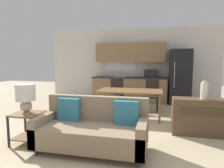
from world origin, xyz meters
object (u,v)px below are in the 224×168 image
Objects in this scene: dining_table at (130,92)px; vase at (204,91)px; table_lamp at (26,95)px; dining_chair_far_left at (116,93)px; credenza at (205,117)px; refrigerator at (180,77)px; couch at (93,129)px; side_table at (28,123)px; dining_chair_far_right at (152,94)px.

dining_table is 4.53× the size of vase.
dining_table is at bearing 149.48° from vase.
dining_chair_far_left is at bearing 69.92° from table_lamp.
dining_table is at bearing 151.23° from credenza.
refrigerator is 1.46× the size of credenza.
dining_table is 1.90m from credenza.
dining_chair_far_left is (-0.19, 2.79, 0.18)m from couch.
side_table is at bearing -125.51° from refrigerator.
table_lamp reaches higher than dining_table.
credenza is (0.22, -3.00, -0.57)m from refrigerator.
dining_chair_far_right is (0.53, 0.82, -0.14)m from dining_table.
dining_chair_far_right is at bearing 121.10° from vase.
dining_table is 2.09m from couch.
refrigerator reaches higher than table_lamp.
table_lamp is at bearing -155.88° from side_table.
couch is (-1.76, -4.13, -0.60)m from refrigerator.
couch is 3.24× the size of side_table.
dining_chair_far_right reaches higher than side_table.
table_lamp is at bearing -126.87° from dining_table.
table_lamp is at bearing -122.51° from dining_chair_far_right.
vase is (1.59, -0.94, 0.23)m from dining_table.
couch is 2.80m from dining_chair_far_left.
table_lamp is 3.04m from dining_chair_far_left.
table_lamp is 3.60m from dining_chair_far_right.
dining_chair_far_right reaches higher than credenza.
credenza is 2.74m from dining_chair_far_left.
dining_chair_far_right is at bearing 54.36° from side_table.
side_table is 1.55× the size of vase.
side_table is at bearing -126.72° from dining_table.
dining_chair_far_right is (-1.06, 1.76, -0.38)m from vase.
table_lamp is at bearing -159.97° from vase.
credenza is (1.99, 1.14, 0.03)m from couch.
vase reaches higher than dining_table.
couch is 5.01× the size of vase.
refrigerator is 4.53m from couch.
dining_chair_far_right is (2.08, 2.90, 0.15)m from side_table.
table_lamp is 0.54× the size of dining_chair_far_left.
couch is at bearing -150.23° from credenza.
couch is at bearing 1.93° from side_table.
refrigerator reaches higher than side_table.
dining_table is (-1.43, -2.09, -0.27)m from refrigerator.
credenza is (1.65, -0.90, -0.30)m from dining_table.
vase reaches higher than credenza.
dining_chair_far_left reaches higher than side_table.
dining_chair_far_left reaches higher than credenza.
dining_table is 1.72× the size of dining_chair_far_right.
couch is 3.50× the size of table_lamp.
dining_chair_far_right is (2.09, 2.91, -0.35)m from table_lamp.
vase is (-0.06, -0.03, 0.53)m from credenza.
side_table is at bearing 24.12° from table_lamp.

